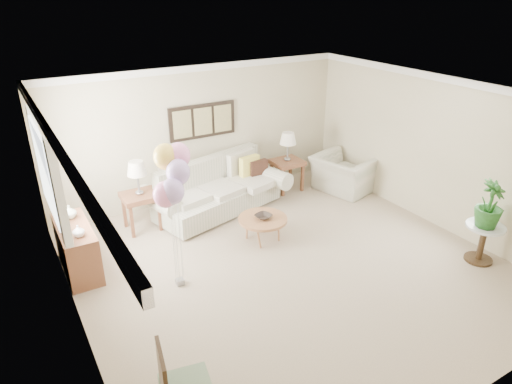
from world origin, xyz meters
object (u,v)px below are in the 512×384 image
coffee_table (263,220)px  balloon_cluster (172,175)px  armchair (343,174)px  sofa (217,191)px

coffee_table → balloon_cluster: balloon_cluster is taller
coffee_table → armchair: (2.48, 0.88, -0.01)m
coffee_table → armchair: armchair is taller
sofa → armchair: size_ratio=2.50×
coffee_table → balloon_cluster: (-1.66, -0.46, 1.32)m
sofa → coffee_table: (0.16, -1.40, -0.00)m
coffee_table → balloon_cluster: 2.17m
armchair → balloon_cluster: balloon_cluster is taller
coffee_table → armchair: size_ratio=0.72×
sofa → balloon_cluster: 2.73m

